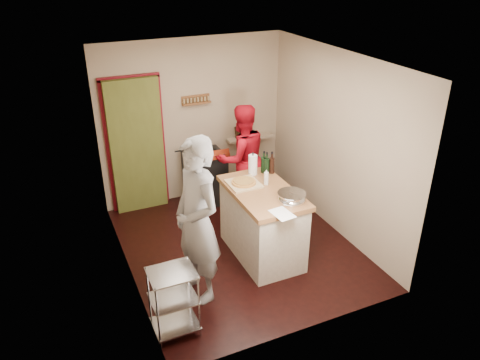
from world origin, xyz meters
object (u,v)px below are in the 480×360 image
at_px(wire_shelving, 174,299).
at_px(person_red, 242,158).
at_px(person_stripe, 197,222).
at_px(stove, 205,177).
at_px(island, 262,221).

bearing_deg(wire_shelving, person_red, 50.94).
bearing_deg(person_red, person_stripe, 49.26).
xyz_separation_m(stove, person_stripe, (-0.87, -2.13, 0.55)).
relative_size(stove, wire_shelving, 1.26).
distance_m(stove, island, 1.73).
bearing_deg(person_red, island, 74.59).
distance_m(person_stripe, person_red, 2.17).
relative_size(wire_shelving, person_stripe, 0.40).
distance_m(stove, person_stripe, 2.36).
xyz_separation_m(wire_shelving, person_red, (1.79, 2.21, 0.42)).
height_order(stove, wire_shelving, stove).
bearing_deg(person_red, stove, -45.12).
bearing_deg(island, person_stripe, -158.30).
relative_size(stove, island, 0.70).
xyz_separation_m(stove, wire_shelving, (-1.33, -2.62, -0.01)).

